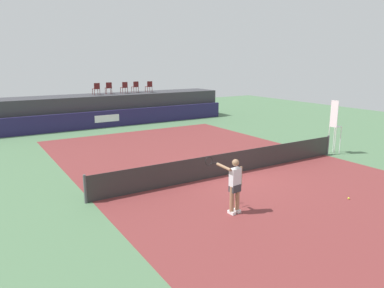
% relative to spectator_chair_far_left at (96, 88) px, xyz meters
% --- Properties ---
extents(ground_plane, '(48.00, 48.00, 0.00)m').
position_rel_spectator_chair_far_left_xyz_m(ground_plane, '(0.97, -12.05, -2.69)').
color(ground_plane, '#4C704C').
extents(court_inner, '(12.00, 22.00, 0.00)m').
position_rel_spectator_chair_far_left_xyz_m(court_inner, '(0.97, -15.05, -2.69)').
color(court_inner, maroon).
rests_on(court_inner, ground).
extents(sponsor_wall, '(18.00, 0.22, 1.20)m').
position_rel_spectator_chair_far_left_xyz_m(sponsor_wall, '(0.97, -1.55, -2.09)').
color(sponsor_wall, '#231E4C').
rests_on(sponsor_wall, ground).
extents(spectator_platform, '(18.00, 2.80, 2.20)m').
position_rel_spectator_chair_far_left_xyz_m(spectator_platform, '(0.97, 0.25, -1.59)').
color(spectator_platform, '#38383D').
rests_on(spectator_platform, ground).
extents(spectator_chair_far_left, '(0.47, 0.47, 0.89)m').
position_rel_spectator_chair_far_left_xyz_m(spectator_chair_far_left, '(0.00, 0.00, 0.00)').
color(spectator_chair_far_left, '#561919').
rests_on(spectator_chair_far_left, spectator_platform).
extents(spectator_chair_left, '(0.48, 0.48, 0.89)m').
position_rel_spectator_chair_far_left_xyz_m(spectator_chair_left, '(1.04, 0.31, 0.00)').
color(spectator_chair_left, '#561919').
rests_on(spectator_chair_left, spectator_platform).
extents(spectator_chair_center, '(0.47, 0.47, 0.89)m').
position_rel_spectator_chair_far_left_xyz_m(spectator_chair_center, '(2.24, 0.14, 0.00)').
color(spectator_chair_center, '#561919').
rests_on(spectator_chair_center, spectator_platform).
extents(spectator_chair_right, '(0.46, 0.46, 0.89)m').
position_rel_spectator_chair_far_left_xyz_m(spectator_chair_right, '(3.25, 0.35, 0.00)').
color(spectator_chair_right, '#561919').
rests_on(spectator_chair_right, spectator_platform).
extents(spectator_chair_far_right, '(0.45, 0.45, 0.89)m').
position_rel_spectator_chair_far_left_xyz_m(spectator_chair_far_right, '(4.29, 0.02, 0.00)').
color(spectator_chair_far_right, '#561919').
rests_on(spectator_chair_far_right, spectator_platform).
extents(umpire_chair, '(0.45, 0.45, 2.76)m').
position_rel_spectator_chair_far_left_xyz_m(umpire_chair, '(7.55, -15.05, -1.11)').
color(umpire_chair, white).
rests_on(umpire_chair, ground).
extents(tennis_net, '(12.40, 0.02, 0.95)m').
position_rel_spectator_chair_far_left_xyz_m(tennis_net, '(0.97, -15.05, -2.22)').
color(tennis_net, '#2D2D2D').
rests_on(tennis_net, ground).
extents(net_post_near, '(0.10, 0.10, 1.00)m').
position_rel_spectator_chair_far_left_xyz_m(net_post_near, '(-5.23, -15.05, -2.19)').
color(net_post_near, '#4C4C51').
rests_on(net_post_near, ground).
extents(net_post_far, '(0.10, 0.10, 1.00)m').
position_rel_spectator_chair_far_left_xyz_m(net_post_far, '(7.17, -15.05, -2.19)').
color(net_post_far, '#4C4C51').
rests_on(net_post_far, ground).
extents(tennis_player, '(0.77, 1.13, 1.77)m').
position_rel_spectator_chair_far_left_xyz_m(tennis_player, '(-1.48, -18.32, -1.73)').
color(tennis_player, white).
rests_on(tennis_player, court_inner).
extents(tennis_ball, '(0.07, 0.07, 0.07)m').
position_rel_spectator_chair_far_left_xyz_m(tennis_ball, '(2.65, -19.53, -2.66)').
color(tennis_ball, '#D8EA33').
rests_on(tennis_ball, court_inner).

